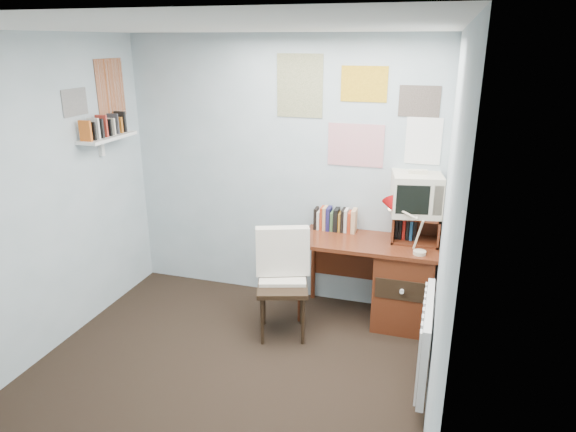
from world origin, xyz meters
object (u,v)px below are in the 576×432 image
object	(u,v)px
desk_chair	(283,287)
tv_riser	(416,228)
wall_shelf	(108,137)
radiator	(426,341)
desk	(398,281)
desk_lamp	(421,232)
crt_tv	(416,192)

from	to	relation	value
desk_chair	tv_riser	world-z (taller)	tv_riser
wall_shelf	radiator	bearing A→B (deg)	-10.89
desk	desk_lamp	size ratio (longest dim) A/B	3.11
desk	wall_shelf	distance (m)	2.87
desk_chair	tv_riser	bearing A→B (deg)	12.88
desk_chair	crt_tv	size ratio (longest dim) A/B	2.20
crt_tv	desk_lamp	bearing A→B (deg)	-85.41
radiator	wall_shelf	bearing A→B (deg)	169.11
tv_riser	desk_lamp	bearing A→B (deg)	-79.65
desk_lamp	desk_chair	bearing A→B (deg)	-165.57
desk_chair	tv_riser	xyz separation A→B (m)	(1.04, 0.60, 0.43)
desk_chair	wall_shelf	size ratio (longest dim) A/B	1.45
desk_chair	radiator	xyz separation A→B (m)	(1.21, -0.44, -0.03)
desk_chair	radiator	size ratio (longest dim) A/B	1.13
radiator	wall_shelf	world-z (taller)	wall_shelf
desk_chair	wall_shelf	xyz separation A→B (m)	(-1.65, 0.11, 1.17)
desk_lamp	radiator	distance (m)	0.93
desk	tv_riser	size ratio (longest dim) A/B	3.00
desk	crt_tv	world-z (taller)	crt_tv
desk_chair	radiator	distance (m)	1.28
desk_lamp	wall_shelf	distance (m)	2.83
tv_riser	crt_tv	size ratio (longest dim) A/B	0.98
desk	crt_tv	bearing A→B (deg)	55.34
desk	desk_lamp	distance (m)	0.60
radiator	desk_chair	bearing A→B (deg)	160.02
desk	radiator	world-z (taller)	desk
desk_lamp	crt_tv	bearing A→B (deg)	102.99
desk	radiator	bearing A→B (deg)	-72.76
desk_lamp	crt_tv	size ratio (longest dim) A/B	0.94
crt_tv	wall_shelf	world-z (taller)	wall_shelf
desk	wall_shelf	world-z (taller)	wall_shelf
radiator	crt_tv	bearing A→B (deg)	100.60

